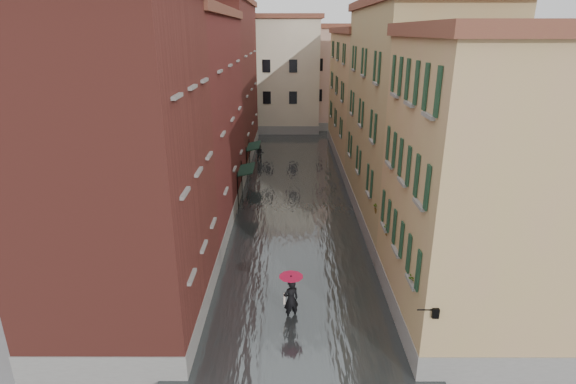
{
  "coord_description": "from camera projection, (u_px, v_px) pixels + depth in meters",
  "views": [
    {
      "loc": [
        -0.45,
        -18.51,
        11.7
      ],
      "look_at": [
        -0.51,
        5.68,
        3.0
      ],
      "focal_mm": 28.0,
      "sensor_mm": 36.0,
      "label": 1
    }
  ],
  "objects": [
    {
      "name": "building_left_far",
      "position": [
        219.0,
        85.0,
        41.61
      ],
      "size": [
        6.0,
        16.0,
        14.0
      ],
      "primitive_type": "cube",
      "color": "maroon",
      "rests_on": "ground"
    },
    {
      "name": "building_right_far",
      "position": [
        369.0,
        98.0,
        42.0
      ],
      "size": [
        6.0,
        16.0,
        11.5
      ],
      "primitive_type": "cube",
      "color": "tan",
      "rests_on": "ground"
    },
    {
      "name": "pedestrian_far",
      "position": [
        260.0,
        154.0,
        42.19
      ],
      "size": [
        0.84,
        0.67,
        1.66
      ],
      "primitive_type": "imported",
      "rotation": [
        0.0,
        0.0,
        -0.05
      ],
      "color": "black",
      "rests_on": "ground"
    },
    {
      "name": "building_left_mid",
      "position": [
        183.0,
        124.0,
        27.75
      ],
      "size": [
        6.0,
        14.0,
        12.5
      ],
      "primitive_type": "cube",
      "color": "#551E1B",
      "rests_on": "ground"
    },
    {
      "name": "window_planters",
      "position": [
        393.0,
        229.0,
        19.71
      ],
      "size": [
        0.59,
        7.96,
        0.84
      ],
      "color": "brown",
      "rests_on": "ground"
    },
    {
      "name": "building_end_cream",
      "position": [
        268.0,
        76.0,
        54.94
      ],
      "size": [
        12.0,
        9.0,
        13.0
      ],
      "primitive_type": "cube",
      "color": "beige",
      "rests_on": "ground"
    },
    {
      "name": "building_left_near",
      "position": [
        120.0,
        174.0,
        17.31
      ],
      "size": [
        6.0,
        8.0,
        13.0
      ],
      "primitive_type": "cube",
      "color": "maroon",
      "rests_on": "ground"
    },
    {
      "name": "building_right_near",
      "position": [
        479.0,
        192.0,
        17.53
      ],
      "size": [
        6.0,
        8.0,
        11.5
      ],
      "primitive_type": "cube",
      "color": "tan",
      "rests_on": "ground"
    },
    {
      "name": "building_right_mid",
      "position": [
        410.0,
        120.0,
        27.63
      ],
      "size": [
        6.0,
        14.0,
        13.0
      ],
      "primitive_type": "cube",
      "color": "#96885B",
      "rests_on": "ground"
    },
    {
      "name": "awning_near",
      "position": [
        246.0,
        170.0,
        31.52
      ],
      "size": [
        1.09,
        2.77,
        2.8
      ],
      "color": "black",
      "rests_on": "ground"
    },
    {
      "name": "pedestrian_main",
      "position": [
        291.0,
        293.0,
        18.95
      ],
      "size": [
        1.03,
        1.03,
        2.06
      ],
      "color": "black",
      "rests_on": "ground"
    },
    {
      "name": "awning_far",
      "position": [
        253.0,
        147.0,
        37.9
      ],
      "size": [
        1.09,
        2.91,
        2.8
      ],
      "color": "black",
      "rests_on": "ground"
    },
    {
      "name": "wall_lantern",
      "position": [
        435.0,
        312.0,
        14.7
      ],
      "size": [
        0.71,
        0.22,
        0.35
      ],
      "color": "black",
      "rests_on": "ground"
    },
    {
      "name": "building_end_pink",
      "position": [
        340.0,
        79.0,
        56.97
      ],
      "size": [
        10.0,
        9.0,
        12.0
      ],
      "primitive_type": "cube",
      "color": "tan",
      "rests_on": "ground"
    },
    {
      "name": "ground",
      "position": [
        298.0,
        291.0,
        21.38
      ],
      "size": [
        120.0,
        120.0,
        0.0
      ],
      "primitive_type": "plane",
      "color": "slate",
      "rests_on": "ground"
    },
    {
      "name": "floodwater",
      "position": [
        295.0,
        195.0,
        33.58
      ],
      "size": [
        10.0,
        60.0,
        0.2
      ],
      "primitive_type": "cube",
      "color": "#3D4344",
      "rests_on": "ground"
    }
  ]
}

